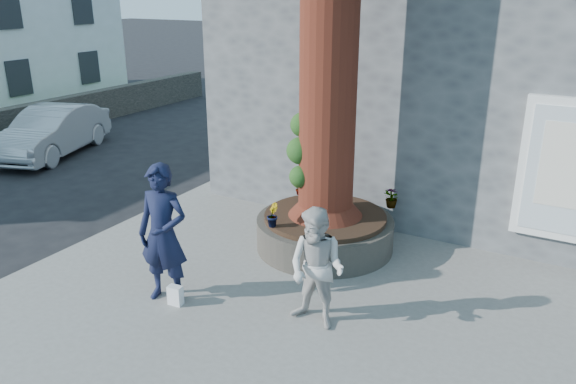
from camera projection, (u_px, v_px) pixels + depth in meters
The scene contains 13 objects.
ground at pixel (217, 293), 8.35m from camera, with size 120.00×120.00×0.00m, color black.
pavement at pixel (337, 285), 8.45m from camera, with size 9.00×8.00×0.12m, color slate.
yellow_line at pixel (117, 229), 10.57m from camera, with size 0.10×30.00×0.01m, color yellow.
stone_shop at pixel (505, 44), 12.01m from camera, with size 10.30×8.30×6.30m.
planter at pixel (325, 231), 9.48m from camera, with size 2.30×2.30×0.60m.
man at pixel (163, 234), 7.66m from camera, with size 0.72×0.48×1.99m, color black.
woman at pixel (317, 269), 7.11m from camera, with size 0.79×0.61×1.62m, color #B9B5B1.
shopping_bag at pixel (175, 295), 7.79m from camera, with size 0.20×0.12×0.28m, color white.
car_silver at pixel (52, 131), 15.11m from camera, with size 1.37×3.93×1.30m, color #ABADB3.
plant_a at pixel (298, 185), 10.21m from camera, with size 0.19×0.13×0.36m, color gray.
plant_b at pixel (272, 215), 8.85m from camera, with size 0.21×0.20×0.38m, color gray.
plant_c at pixel (392, 198), 9.61m from camera, with size 0.20×0.20×0.36m, color gray.
plant_d at pixel (392, 199), 9.62m from camera, with size 0.28×0.25×0.31m, color gray.
Camera 1 is at (4.51, -5.87, 4.27)m, focal length 35.00 mm.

